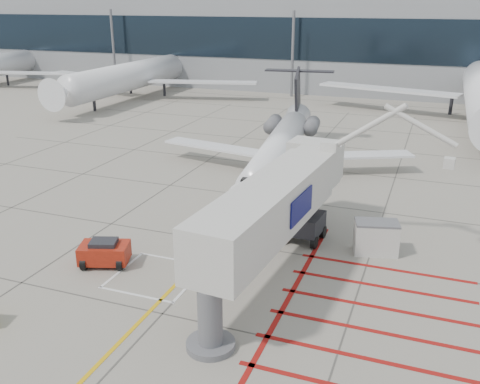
% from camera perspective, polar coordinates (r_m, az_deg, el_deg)
% --- Properties ---
extents(ground_plane, '(260.00, 260.00, 0.00)m').
position_cam_1_polar(ground_plane, '(28.14, -4.36, -8.70)').
color(ground_plane, gray).
rests_on(ground_plane, ground).
extents(regional_jet, '(25.22, 30.11, 7.20)m').
position_cam_1_polar(regional_jet, '(40.30, 3.73, 5.70)').
color(regional_jet, white).
rests_on(regional_jet, ground_plane).
extents(jet_bridge, '(9.74, 18.13, 7.00)m').
position_cam_1_polar(jet_bridge, '(25.84, 3.06, -2.77)').
color(jet_bridge, silver).
rests_on(jet_bridge, ground_plane).
extents(pushback_tug, '(2.93, 2.34, 1.49)m').
position_cam_1_polar(pushback_tug, '(29.57, -14.27, -6.20)').
color(pushback_tug, '#A2200F').
rests_on(pushback_tug, ground_plane).
extents(baggage_cart, '(2.41, 2.02, 1.30)m').
position_cam_1_polar(baggage_cart, '(33.75, 1.85, -2.40)').
color(baggage_cart, '#5C5D62').
rests_on(baggage_cart, ground_plane).
extents(ground_power_unit, '(2.64, 1.94, 1.87)m').
position_cam_1_polar(ground_power_unit, '(30.81, 14.30, -4.72)').
color(ground_power_unit, silver).
rests_on(ground_power_unit, ground_plane).
extents(cone_nose, '(0.36, 0.36, 0.50)m').
position_cam_1_polar(cone_nose, '(33.31, -0.33, -3.44)').
color(cone_nose, '#DF500B').
rests_on(cone_nose, ground_plane).
extents(cone_side, '(0.32, 0.32, 0.44)m').
position_cam_1_polar(cone_side, '(35.52, 2.02, -1.99)').
color(cone_side, '#DA5C0B').
rests_on(cone_side, ground_plane).
extents(terminal_building, '(180.00, 28.00, 14.00)m').
position_cam_1_polar(terminal_building, '(92.54, 20.87, 14.63)').
color(terminal_building, gray).
rests_on(terminal_building, ground_plane).
extents(terminal_glass_band, '(180.00, 0.10, 6.00)m').
position_cam_1_polar(terminal_glass_band, '(78.46, 20.80, 14.66)').
color(terminal_glass_band, black).
rests_on(terminal_glass_band, ground_plane).
extents(bg_aircraft_b, '(34.37, 38.19, 11.46)m').
position_cam_1_polar(bg_aircraft_b, '(80.17, -10.76, 14.01)').
color(bg_aircraft_b, silver).
rests_on(bg_aircraft_b, ground_plane).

